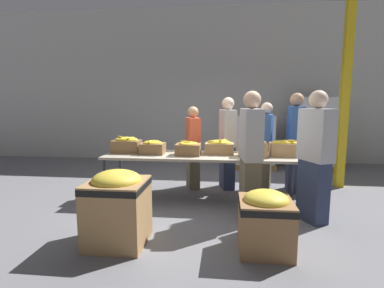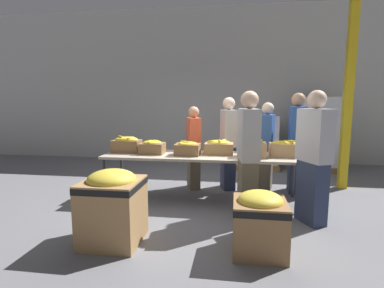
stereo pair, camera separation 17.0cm
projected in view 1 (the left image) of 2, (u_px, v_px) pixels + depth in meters
name	position (u px, v px, depth m)	size (l,w,h in m)	color
ground_plane	(202.00, 200.00, 4.91)	(30.00, 30.00, 0.00)	slate
wall_back	(212.00, 86.00, 7.89)	(16.00, 0.08, 4.00)	#B7B7B2
sorting_table	(202.00, 157.00, 4.81)	(3.12, 0.84, 0.75)	#B2A893
banana_box_0	(126.00, 145.00, 4.97)	(0.46, 0.29, 0.28)	olive
banana_box_1	(153.00, 147.00, 4.88)	(0.39, 0.34, 0.24)	olive
banana_box_2	(188.00, 148.00, 4.75)	(0.39, 0.32, 0.24)	olive
banana_box_3	(219.00, 147.00, 4.85)	(0.46, 0.31, 0.25)	#A37A4C
banana_box_4	(253.00, 147.00, 4.62)	(0.42, 0.28, 0.30)	tan
banana_box_5	(285.00, 148.00, 4.68)	(0.46, 0.30, 0.27)	tan
volunteer_0	(251.00, 157.00, 4.00)	(0.29, 0.49, 1.73)	#6B604C
volunteer_1	(315.00, 158.00, 3.92)	(0.41, 0.52, 1.74)	#2D3856
volunteer_2	(193.00, 148.00, 5.48)	(0.32, 0.45, 1.51)	#6B604C
volunteer_3	(295.00, 143.00, 5.27)	(0.26, 0.48, 1.74)	#2D3856
volunteer_4	(227.00, 144.00, 5.46)	(0.33, 0.49, 1.67)	#2D3856
volunteer_5	(265.00, 147.00, 5.39)	(0.31, 0.46, 1.58)	#6B604C
donation_bin_0	(117.00, 205.00, 3.35)	(0.64, 0.64, 0.85)	#A37A4C
donation_bin_1	(265.00, 219.00, 3.18)	(0.56, 0.56, 0.67)	olive
support_pillar	(346.00, 79.00, 5.38)	(0.14, 0.14, 4.00)	gold
pallet_stack_0	(252.00, 141.00, 7.35)	(1.06, 1.06, 1.26)	olive
pallet_stack_1	(313.00, 133.00, 7.13)	(0.96, 0.96, 1.69)	olive
pallet_stack_2	(310.00, 142.00, 7.18)	(1.09, 1.09, 1.27)	olive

